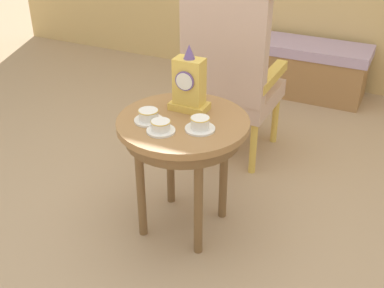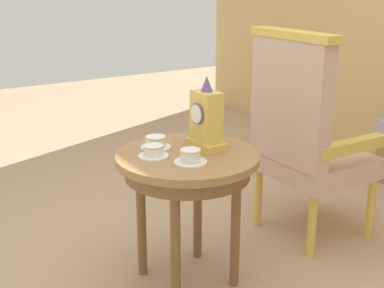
{
  "view_description": "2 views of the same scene",
  "coord_description": "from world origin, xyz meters",
  "px_view_note": "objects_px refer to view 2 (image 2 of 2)",
  "views": [
    {
      "loc": [
        0.94,
        -1.91,
        1.71
      ],
      "look_at": [
        0.04,
        -0.02,
        0.51
      ],
      "focal_mm": 45.81,
      "sensor_mm": 36.0,
      "label": 1
    },
    {
      "loc": [
        1.91,
        -1.22,
        1.41
      ],
      "look_at": [
        0.04,
        -0.04,
        0.7
      ],
      "focal_mm": 49.92,
      "sensor_mm": 36.0,
      "label": 2
    }
  ],
  "objects_px": {
    "teacup_left": "(156,143)",
    "mantel_clock": "(206,120)",
    "side_table": "(187,171)",
    "teacup_right": "(153,152)",
    "armchair": "(304,134)",
    "teacup_center": "(190,157)"
  },
  "relations": [
    {
      "from": "armchair",
      "to": "mantel_clock",
      "type": "bearing_deg",
      "value": -86.57
    },
    {
      "from": "teacup_left",
      "to": "teacup_right",
      "type": "xyz_separation_m",
      "value": [
        0.1,
        -0.07,
        -0.0
      ]
    },
    {
      "from": "teacup_left",
      "to": "mantel_clock",
      "type": "xyz_separation_m",
      "value": [
        0.12,
        0.2,
        0.11
      ]
    },
    {
      "from": "teacup_right",
      "to": "mantel_clock",
      "type": "height_order",
      "value": "mantel_clock"
    },
    {
      "from": "armchair",
      "to": "teacup_left",
      "type": "bearing_deg",
      "value": -95.34
    },
    {
      "from": "side_table",
      "to": "teacup_right",
      "type": "bearing_deg",
      "value": -103.29
    },
    {
      "from": "mantel_clock",
      "to": "teacup_left",
      "type": "bearing_deg",
      "value": -121.1
    },
    {
      "from": "teacup_left",
      "to": "teacup_center",
      "type": "distance_m",
      "value": 0.26
    },
    {
      "from": "teacup_right",
      "to": "mantel_clock",
      "type": "distance_m",
      "value": 0.29
    },
    {
      "from": "side_table",
      "to": "teacup_center",
      "type": "height_order",
      "value": "teacup_center"
    },
    {
      "from": "teacup_center",
      "to": "armchair",
      "type": "height_order",
      "value": "armchair"
    },
    {
      "from": "teacup_left",
      "to": "teacup_center",
      "type": "xyz_separation_m",
      "value": [
        0.26,
        0.03,
        0.0
      ]
    },
    {
      "from": "teacup_right",
      "to": "teacup_center",
      "type": "relative_size",
      "value": 0.94
    },
    {
      "from": "teacup_left",
      "to": "mantel_clock",
      "type": "distance_m",
      "value": 0.25
    },
    {
      "from": "teacup_center",
      "to": "mantel_clock",
      "type": "distance_m",
      "value": 0.24
    },
    {
      "from": "teacup_left",
      "to": "mantel_clock",
      "type": "height_order",
      "value": "mantel_clock"
    },
    {
      "from": "teacup_right",
      "to": "mantel_clock",
      "type": "relative_size",
      "value": 0.4
    },
    {
      "from": "teacup_left",
      "to": "teacup_center",
      "type": "relative_size",
      "value": 0.99
    },
    {
      "from": "teacup_left",
      "to": "mantel_clock",
      "type": "relative_size",
      "value": 0.42
    },
    {
      "from": "side_table",
      "to": "teacup_right",
      "type": "height_order",
      "value": "teacup_right"
    },
    {
      "from": "teacup_left",
      "to": "armchair",
      "type": "bearing_deg",
      "value": 84.66
    },
    {
      "from": "side_table",
      "to": "armchair",
      "type": "distance_m",
      "value": 0.77
    }
  ]
}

